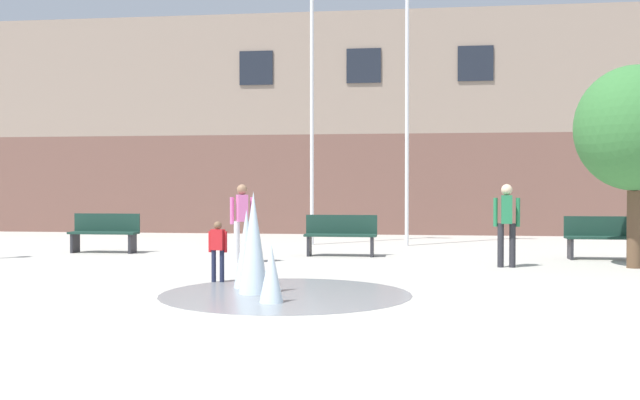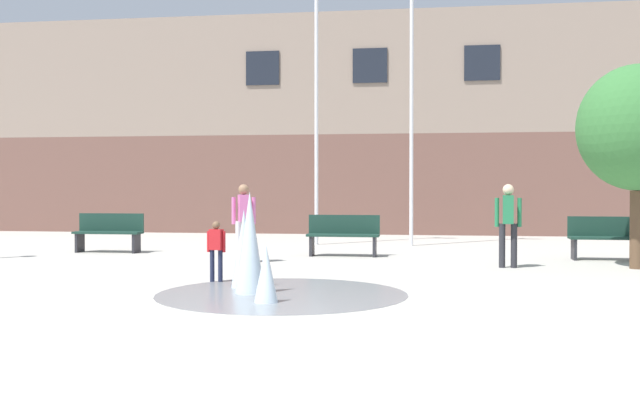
{
  "view_description": "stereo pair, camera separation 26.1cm",
  "coord_description": "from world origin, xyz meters",
  "px_view_note": "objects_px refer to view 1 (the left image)",
  "views": [
    {
      "loc": [
        1.73,
        -7.41,
        1.55
      ],
      "look_at": [
        -0.05,
        6.11,
        1.3
      ],
      "focal_mm": 42.0,
      "sensor_mm": 36.0,
      "label": 1
    },
    {
      "loc": [
        1.99,
        -7.37,
        1.55
      ],
      "look_at": [
        -0.05,
        6.11,
        1.3
      ],
      "focal_mm": 42.0,
      "sensor_mm": 36.0,
      "label": 2
    }
  ],
  "objects_px": {
    "teen_by_trashcan": "(507,219)",
    "street_tree_near_building": "(635,129)",
    "adult_in_red": "(242,217)",
    "child_with_pink_shirt": "(218,246)",
    "flagpole_left": "(313,79)",
    "park_bench_center": "(105,232)",
    "park_bench_under_right_flagpole": "(341,234)",
    "park_bench_far_right": "(604,237)",
    "flagpole_right": "(408,77)"
  },
  "relations": [
    {
      "from": "park_bench_under_right_flagpole",
      "to": "adult_in_red",
      "type": "height_order",
      "value": "adult_in_red"
    },
    {
      "from": "child_with_pink_shirt",
      "to": "teen_by_trashcan",
      "type": "xyz_separation_m",
      "value": [
        4.89,
        2.86,
        0.35
      ]
    },
    {
      "from": "park_bench_under_right_flagpole",
      "to": "flagpole_left",
      "type": "bearing_deg",
      "value": 108.87
    },
    {
      "from": "flagpole_left",
      "to": "park_bench_center",
      "type": "bearing_deg",
      "value": -146.38
    },
    {
      "from": "teen_by_trashcan",
      "to": "flagpole_right",
      "type": "distance_m",
      "value": 6.39
    },
    {
      "from": "park_bench_under_right_flagpole",
      "to": "teen_by_trashcan",
      "type": "bearing_deg",
      "value": -29.43
    },
    {
      "from": "child_with_pink_shirt",
      "to": "park_bench_center",
      "type": "bearing_deg",
      "value": -39.78
    },
    {
      "from": "park_bench_center",
      "to": "child_with_pink_shirt",
      "type": "xyz_separation_m",
      "value": [
        4.05,
        -4.89,
        0.1
      ]
    },
    {
      "from": "park_bench_far_right",
      "to": "child_with_pink_shirt",
      "type": "distance_m",
      "value": 8.54
    },
    {
      "from": "park_bench_center",
      "to": "park_bench_under_right_flagpole",
      "type": "relative_size",
      "value": 1.0
    },
    {
      "from": "park_bench_center",
      "to": "flagpole_left",
      "type": "height_order",
      "value": "flagpole_left"
    },
    {
      "from": "park_bench_center",
      "to": "teen_by_trashcan",
      "type": "xyz_separation_m",
      "value": [
        8.94,
        -2.03,
        0.45
      ]
    },
    {
      "from": "park_bench_far_right",
      "to": "teen_by_trashcan",
      "type": "bearing_deg",
      "value": -140.25
    },
    {
      "from": "teen_by_trashcan",
      "to": "street_tree_near_building",
      "type": "height_order",
      "value": "street_tree_near_building"
    },
    {
      "from": "park_bench_center",
      "to": "street_tree_near_building",
      "type": "bearing_deg",
      "value": -9.19
    },
    {
      "from": "park_bench_center",
      "to": "flagpole_right",
      "type": "distance_m",
      "value": 8.55
    },
    {
      "from": "park_bench_under_right_flagpole",
      "to": "park_bench_center",
      "type": "bearing_deg",
      "value": 178.74
    },
    {
      "from": "adult_in_red",
      "to": "park_bench_center",
      "type": "bearing_deg",
      "value": 41.88
    },
    {
      "from": "park_bench_far_right",
      "to": "flagpole_left",
      "type": "xyz_separation_m",
      "value": [
        -6.67,
        3.16,
        3.9
      ]
    },
    {
      "from": "park_bench_center",
      "to": "child_with_pink_shirt",
      "type": "height_order",
      "value": "child_with_pink_shirt"
    },
    {
      "from": "adult_in_red",
      "to": "street_tree_near_building",
      "type": "distance_m",
      "value": 7.78
    },
    {
      "from": "park_bench_center",
      "to": "child_with_pink_shirt",
      "type": "relative_size",
      "value": 1.62
    },
    {
      "from": "park_bench_under_right_flagpole",
      "to": "park_bench_far_right",
      "type": "height_order",
      "value": "same"
    },
    {
      "from": "park_bench_center",
      "to": "park_bench_under_right_flagpole",
      "type": "distance_m",
      "value": 5.56
    },
    {
      "from": "park_bench_under_right_flagpole",
      "to": "street_tree_near_building",
      "type": "distance_m",
      "value": 6.39
    },
    {
      "from": "park_bench_center",
      "to": "street_tree_near_building",
      "type": "distance_m",
      "value": 11.67
    },
    {
      "from": "park_bench_center",
      "to": "park_bench_far_right",
      "type": "height_order",
      "value": "same"
    },
    {
      "from": "park_bench_under_right_flagpole",
      "to": "flagpole_right",
      "type": "xyz_separation_m",
      "value": [
        1.44,
        3.11,
        3.9
      ]
    },
    {
      "from": "park_bench_under_right_flagpole",
      "to": "teen_by_trashcan",
      "type": "distance_m",
      "value": 3.91
    },
    {
      "from": "adult_in_red",
      "to": "street_tree_near_building",
      "type": "bearing_deg",
      "value": -111.59
    },
    {
      "from": "flagpole_right",
      "to": "street_tree_near_building",
      "type": "height_order",
      "value": "flagpole_right"
    },
    {
      "from": "child_with_pink_shirt",
      "to": "street_tree_near_building",
      "type": "distance_m",
      "value": 8.15
    },
    {
      "from": "park_bench_center",
      "to": "park_bench_under_right_flagpole",
      "type": "bearing_deg",
      "value": -1.26
    },
    {
      "from": "park_bench_far_right",
      "to": "adult_in_red",
      "type": "height_order",
      "value": "adult_in_red"
    },
    {
      "from": "park_bench_center",
      "to": "street_tree_near_building",
      "type": "height_order",
      "value": "street_tree_near_building"
    },
    {
      "from": "park_bench_center",
      "to": "child_with_pink_shirt",
      "type": "distance_m",
      "value": 6.35
    },
    {
      "from": "adult_in_red",
      "to": "park_bench_under_right_flagpole",
      "type": "bearing_deg",
      "value": -68.43
    },
    {
      "from": "teen_by_trashcan",
      "to": "street_tree_near_building",
      "type": "bearing_deg",
      "value": 99.63
    },
    {
      "from": "flagpole_left",
      "to": "adult_in_red",
      "type": "bearing_deg",
      "value": -99.04
    },
    {
      "from": "adult_in_red",
      "to": "child_with_pink_shirt",
      "type": "bearing_deg",
      "value": 164.38
    },
    {
      "from": "street_tree_near_building",
      "to": "park_bench_under_right_flagpole",
      "type": "bearing_deg",
      "value": 163.49
    },
    {
      "from": "child_with_pink_shirt",
      "to": "street_tree_near_building",
      "type": "bearing_deg",
      "value": -146.56
    },
    {
      "from": "flagpole_left",
      "to": "child_with_pink_shirt",
      "type": "bearing_deg",
      "value": -93.22
    },
    {
      "from": "park_bench_far_right",
      "to": "child_with_pink_shirt",
      "type": "relative_size",
      "value": 1.62
    },
    {
      "from": "park_bench_far_right",
      "to": "teen_by_trashcan",
      "type": "distance_m",
      "value": 2.93
    },
    {
      "from": "teen_by_trashcan",
      "to": "flagpole_right",
      "type": "relative_size",
      "value": 0.19
    },
    {
      "from": "park_bench_far_right",
      "to": "child_with_pink_shirt",
      "type": "height_order",
      "value": "child_with_pink_shirt"
    },
    {
      "from": "child_with_pink_shirt",
      "to": "park_bench_far_right",
      "type": "bearing_deg",
      "value": -135.86
    },
    {
      "from": "flagpole_left",
      "to": "street_tree_near_building",
      "type": "xyz_separation_m",
      "value": [
        6.83,
        -4.82,
        -1.74
      ]
    },
    {
      "from": "teen_by_trashcan",
      "to": "flagpole_left",
      "type": "relative_size",
      "value": 0.19
    }
  ]
}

